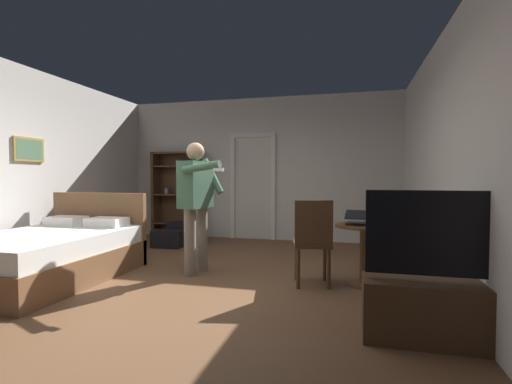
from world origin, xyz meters
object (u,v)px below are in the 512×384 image
at_px(side_table, 363,244).
at_px(suitcase_dark, 185,232).
at_px(bed, 49,254).
at_px(wooden_chair, 313,239).
at_px(suitcase_small, 168,239).
at_px(tv_flatscreen, 441,300).
at_px(laptop, 361,220).
at_px(person_blue_shirt, 197,197).
at_px(bookshelf, 177,191).
at_px(bottle_on_table, 377,217).

height_order(side_table, suitcase_dark, side_table).
height_order(bed, wooden_chair, bed).
bearing_deg(suitcase_small, tv_flatscreen, -39.72).
height_order(laptop, person_blue_shirt, person_blue_shirt).
bearing_deg(suitcase_dark, bookshelf, 131.27).
relative_size(tv_flatscreen, laptop, 3.22).
bearing_deg(tv_flatscreen, bookshelf, 136.05).
bearing_deg(bottle_on_table, tv_flatscreen, -74.21).
bearing_deg(bookshelf, bottle_on_table, -35.49).
height_order(laptop, suitcase_dark, laptop).
bearing_deg(wooden_chair, tv_flatscreen, -48.08).
xyz_separation_m(bed, wooden_chair, (3.16, 0.49, 0.24)).
bearing_deg(bottle_on_table, wooden_chair, -170.34).
bearing_deg(wooden_chair, suitcase_small, 148.07).
bearing_deg(bookshelf, bed, -91.10).
distance_m(bookshelf, wooden_chair, 4.21).
xyz_separation_m(laptop, bottle_on_table, (0.17, -0.04, 0.05)).
xyz_separation_m(laptop, wooden_chair, (-0.52, -0.16, -0.21)).
relative_size(bed, person_blue_shirt, 1.23).
height_order(bookshelf, suitcase_small, bookshelf).
height_order(bookshelf, tv_flatscreen, bookshelf).
relative_size(bookshelf, suitcase_dark, 2.78).
bearing_deg(tv_flatscreen, suitcase_small, 142.72).
bearing_deg(bookshelf, tv_flatscreen, -43.95).
xyz_separation_m(tv_flatscreen, wooden_chair, (-1.07, 1.19, 0.22)).
distance_m(laptop, suitcase_small, 3.65).
relative_size(tv_flatscreen, suitcase_dark, 1.80).
bearing_deg(suitcase_small, wooden_chair, -34.37).
relative_size(side_table, wooden_chair, 0.71).
height_order(side_table, bottle_on_table, bottle_on_table).
relative_size(suitcase_dark, suitcase_small, 1.20).
bearing_deg(wooden_chair, person_blue_shirt, 171.98).
bearing_deg(bottle_on_table, suitcase_small, 155.24).
bearing_deg(tv_flatscreen, laptop, 112.03).
bearing_deg(suitcase_small, side_table, -26.98).
xyz_separation_m(bookshelf, tv_flatscreen, (4.16, -4.01, -0.64)).
bearing_deg(bed, tv_flatscreen, -9.47).
bearing_deg(bottle_on_table, side_table, 150.26).
bearing_deg(bookshelf, side_table, -35.69).
bearing_deg(laptop, wooden_chair, -163.42).
relative_size(bed, side_table, 2.98).
distance_m(wooden_chair, suitcase_small, 3.23).
height_order(side_table, suitcase_small, side_table).
bearing_deg(bottle_on_table, bookshelf, 144.51).
bearing_deg(bottle_on_table, bed, -171.10).
height_order(wooden_chair, suitcase_dark, wooden_chair).
distance_m(bed, suitcase_dark, 2.82).
bearing_deg(side_table, suitcase_dark, 146.99).
bearing_deg(person_blue_shirt, bottle_on_table, -2.44).
bearing_deg(bookshelf, suitcase_dark, -50.83).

